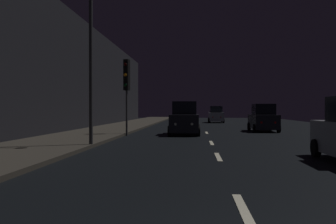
# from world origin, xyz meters

# --- Properties ---
(ground) EXTENTS (27.00, 84.00, 0.02)m
(ground) POSITION_xyz_m (0.00, 24.50, -0.01)
(ground) COLOR black
(sidewalk_left) EXTENTS (4.40, 84.00, 0.15)m
(sidewalk_left) POSITION_xyz_m (-7.30, 24.50, 0.07)
(sidewalk_left) COLOR #38332B
(sidewalk_left) RESTS_ON ground
(building_facade_left) EXTENTS (0.80, 63.00, 8.65)m
(building_facade_left) POSITION_xyz_m (-9.90, 21.00, 4.33)
(building_facade_left) COLOR black
(building_facade_left) RESTS_ON ground
(lane_centerline) EXTENTS (0.16, 21.75, 0.01)m
(lane_centerline) POSITION_xyz_m (0.00, 12.52, 0.01)
(lane_centerline) COLOR beige
(lane_centerline) RESTS_ON ground
(traffic_light_far_left) EXTENTS (0.38, 0.49, 4.70)m
(traffic_light_far_left) POSITION_xyz_m (-5.01, 19.32, 3.39)
(traffic_light_far_left) COLOR #38383A
(traffic_light_far_left) RESTS_ON ground
(streetlamp_overhead) EXTENTS (1.70, 0.44, 7.88)m
(streetlamp_overhead) POSITION_xyz_m (-4.77, 12.29, 5.15)
(streetlamp_overhead) COLOR #2D2D30
(streetlamp_overhead) RESTS_ON ground
(car_approaching_headlights) EXTENTS (1.95, 4.23, 2.13)m
(car_approaching_headlights) POSITION_xyz_m (-1.46, 20.63, 0.97)
(car_approaching_headlights) COLOR black
(car_approaching_headlights) RESTS_ON ground
(car_parked_right_far) EXTENTS (1.85, 4.02, 2.02)m
(car_parked_right_far) POSITION_xyz_m (4.20, 24.45, 0.92)
(car_parked_right_far) COLOR black
(car_parked_right_far) RESTS_ON ground
(car_distant_taillights) EXTENTS (1.84, 3.98, 2.00)m
(car_distant_taillights) POSITION_xyz_m (1.71, 41.83, 0.92)
(car_distant_taillights) COLOR #A5A8AD
(car_distant_taillights) RESTS_ON ground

